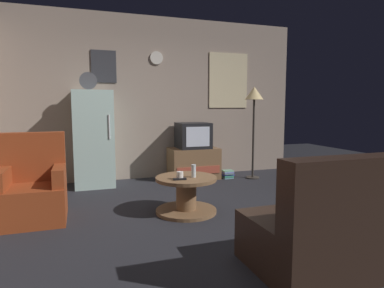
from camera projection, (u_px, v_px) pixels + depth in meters
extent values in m
plane|color=#232328|center=(207.00, 220.00, 3.67)|extent=(12.00, 12.00, 0.00)
cube|color=gray|center=(157.00, 99.00, 5.82)|extent=(5.20, 0.10, 2.78)
cube|color=beige|center=(228.00, 81.00, 6.16)|extent=(0.76, 0.02, 1.00)
cube|color=#333338|center=(104.00, 66.00, 5.42)|extent=(0.40, 0.02, 0.52)
cylinder|color=silver|center=(156.00, 58.00, 5.68)|extent=(0.22, 0.03, 0.22)
cube|color=silver|center=(93.00, 139.00, 5.21)|extent=(0.60, 0.60, 1.50)
cylinder|color=silver|center=(109.00, 127.00, 4.97)|extent=(0.02, 0.02, 0.36)
cylinder|color=#4C4C51|center=(88.00, 81.00, 5.02)|extent=(0.26, 0.04, 0.26)
cube|color=brown|center=(194.00, 163.00, 5.80)|extent=(0.84, 0.52, 0.53)
cube|color=#AD4733|center=(199.00, 170.00, 5.55)|extent=(0.76, 0.01, 0.13)
cube|color=black|center=(193.00, 135.00, 5.74)|extent=(0.54, 0.50, 0.44)
cube|color=silver|center=(198.00, 137.00, 5.50)|extent=(0.41, 0.01, 0.33)
cylinder|color=#332D28|center=(252.00, 177.00, 5.84)|extent=(0.24, 0.24, 0.02)
cylinder|color=#332D28|center=(253.00, 138.00, 5.76)|extent=(0.04, 0.04, 1.40)
cone|color=#F2D18C|center=(254.00, 93.00, 5.67)|extent=(0.32, 0.32, 0.22)
cylinder|color=brown|center=(186.00, 211.00, 3.95)|extent=(0.72, 0.72, 0.04)
cylinder|color=brown|center=(186.00, 195.00, 3.93)|extent=(0.24, 0.24, 0.39)
cylinder|color=brown|center=(186.00, 179.00, 3.91)|extent=(0.72, 0.72, 0.04)
cylinder|color=silver|center=(194.00, 171.00, 3.88)|extent=(0.05, 0.05, 0.15)
cylinder|color=silver|center=(180.00, 176.00, 3.76)|extent=(0.08, 0.08, 0.09)
cube|color=black|center=(180.00, 179.00, 3.74)|extent=(0.15, 0.05, 0.02)
cube|color=maroon|center=(33.00, 203.00, 3.63)|extent=(0.68, 0.68, 0.40)
cube|color=maroon|center=(34.00, 157.00, 3.82)|extent=(0.68, 0.16, 0.56)
cube|color=maroon|center=(2.00, 178.00, 3.50)|extent=(0.12, 0.60, 0.20)
cube|color=maroon|center=(59.00, 175.00, 3.68)|extent=(0.12, 0.60, 0.20)
cube|color=black|center=(351.00, 237.00, 2.70)|extent=(1.70, 0.80, 0.40)
cube|color=#70ABB7|center=(227.00, 177.00, 5.82)|extent=(0.17, 0.15, 0.03)
cube|color=#3E9C78|center=(228.00, 176.00, 5.82)|extent=(0.17, 0.16, 0.03)
cube|color=#3635A1|center=(228.00, 175.00, 5.82)|extent=(0.21, 0.14, 0.02)
cube|color=slate|center=(228.00, 173.00, 5.82)|extent=(0.17, 0.18, 0.02)
cube|color=#6D6CB7|center=(228.00, 172.00, 5.81)|extent=(0.18, 0.17, 0.02)
cube|color=#75AD8E|center=(228.00, 171.00, 5.81)|extent=(0.18, 0.14, 0.03)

